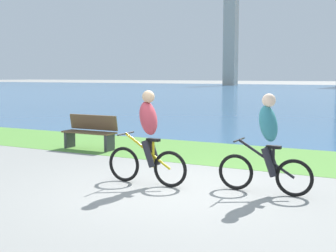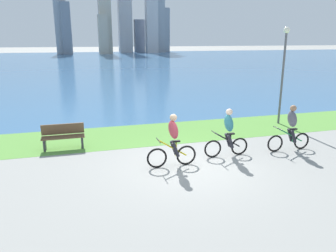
% 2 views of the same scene
% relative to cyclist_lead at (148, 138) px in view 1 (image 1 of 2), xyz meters
% --- Properties ---
extents(ground_plane, '(300.00, 300.00, 0.00)m').
position_rel_cyclist_lead_xyz_m(ground_plane, '(0.51, -0.13, -0.84)').
color(ground_plane, gray).
extents(grass_strip_bayside, '(120.00, 3.22, 0.01)m').
position_rel_cyclist_lead_xyz_m(grass_strip_bayside, '(0.51, 3.66, -0.83)').
color(grass_strip_bayside, '#59933D').
rests_on(grass_strip_bayside, ground).
extents(cyclist_lead, '(1.60, 0.52, 1.68)m').
position_rel_cyclist_lead_xyz_m(cyclist_lead, '(0.00, 0.00, 0.00)').
color(cyclist_lead, black).
rests_on(cyclist_lead, ground).
extents(cyclist_trailing, '(1.60, 0.52, 1.65)m').
position_rel_cyclist_lead_xyz_m(cyclist_trailing, '(2.04, 0.37, -0.01)').
color(cyclist_trailing, black).
rests_on(cyclist_trailing, ground).
extents(bench_near_path, '(1.50, 0.47, 0.90)m').
position_rel_cyclist_lead_xyz_m(bench_near_path, '(-3.34, 2.73, -0.39)').
color(bench_near_path, brown).
rests_on(bench_near_path, ground).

